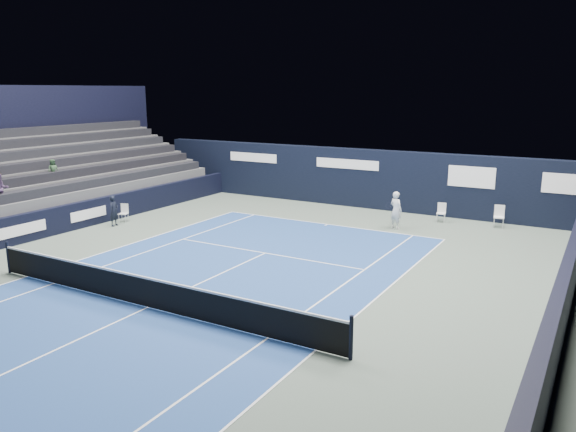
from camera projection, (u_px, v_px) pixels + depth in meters
name	position (u px, v px, depth m)	size (l,w,h in m)	color
ground	(192.00, 287.00, 17.95)	(48.00, 48.00, 0.00)	#4F5E54
court_surface	(148.00, 308.00, 16.26)	(10.97, 23.77, 0.01)	navy
enclosure_wall_right	(568.00, 279.00, 16.01)	(0.30, 22.00, 1.80)	black
folding_chair_back_a	(442.00, 209.00, 26.76)	(0.45, 0.48, 0.91)	white
folding_chair_back_b	(499.00, 215.00, 25.68)	(0.51, 0.50, 1.02)	white
line_judge_chair	(124.00, 211.00, 26.78)	(0.48, 0.47, 0.86)	silver
line_judge	(114.00, 211.00, 25.89)	(0.52, 0.34, 1.42)	black
court_markings	(148.00, 307.00, 16.26)	(11.03, 23.83, 0.00)	white
tennis_net	(147.00, 291.00, 16.15)	(12.90, 0.10, 1.10)	black
back_sponsor_wall	(366.00, 179.00, 29.85)	(26.00, 0.63, 3.10)	black
side_barrier_left	(86.00, 214.00, 25.81)	(0.33, 22.00, 1.20)	black
spectator_stand	(48.00, 176.00, 28.21)	(6.00, 18.00, 6.40)	#4C4C4F
tennis_player	(396.00, 210.00, 25.36)	(0.73, 0.92, 1.71)	white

